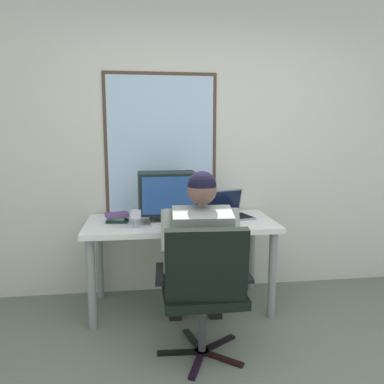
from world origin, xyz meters
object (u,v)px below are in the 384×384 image
at_px(desk, 181,232).
at_px(crt_monitor, 167,193).
at_px(office_chair, 204,284).
at_px(person_seated, 200,254).
at_px(laptop, 228,210).
at_px(wine_glass, 136,215).
at_px(book_stack, 117,217).

xyz_separation_m(desk, crt_monitor, (-0.11, -0.00, 0.33)).
bearing_deg(desk, office_chair, -85.69).
relative_size(person_seated, laptop, 2.98).
bearing_deg(office_chair, desk, 94.31).
distance_m(office_chair, crt_monitor, 0.94).
relative_size(office_chair, wine_glass, 6.78).
height_order(desk, office_chair, office_chair).
relative_size(desk, crt_monitor, 3.25).
relative_size(desk, person_seated, 1.25).
height_order(person_seated, laptop, person_seated).
relative_size(person_seated, crt_monitor, 2.61).
height_order(desk, laptop, laptop).
height_order(crt_monitor, laptop, crt_monitor).
relative_size(office_chair, crt_monitor, 1.96).
bearing_deg(laptop, person_seated, -118.66).
height_order(laptop, wine_glass, laptop).
bearing_deg(office_chair, laptop, 68.43).
distance_m(person_seated, book_stack, 0.83).
distance_m(desk, laptop, 0.45).
bearing_deg(book_stack, office_chair, -55.47).
xyz_separation_m(laptop, book_stack, (-0.93, -0.06, -0.02)).
height_order(laptop, book_stack, laptop).
distance_m(laptop, wine_glass, 0.82).
bearing_deg(laptop, office_chair, -111.57).
bearing_deg(laptop, book_stack, -176.55).
relative_size(person_seated, wine_glass, 9.00).
bearing_deg(book_stack, person_seated, -43.68).
height_order(office_chair, book_stack, office_chair).
distance_m(person_seated, laptop, 0.73).
bearing_deg(desk, book_stack, 177.31).
xyz_separation_m(office_chair, person_seated, (0.01, 0.27, 0.11)).
distance_m(laptop, book_stack, 0.93).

